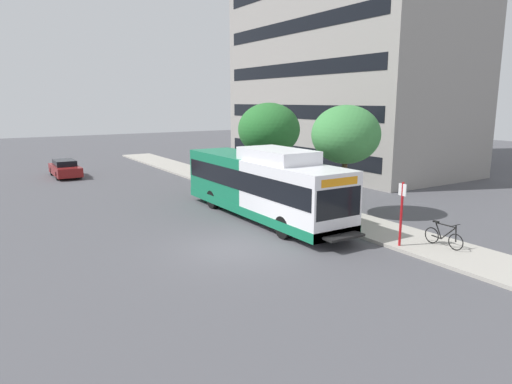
# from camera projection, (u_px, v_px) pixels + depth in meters

# --- Properties ---
(ground_plane) EXTENTS (120.00, 120.00, 0.00)m
(ground_plane) POSITION_uv_depth(u_px,v_px,m) (160.00, 210.00, 25.05)
(ground_plane) COLOR #4C4C51
(sidewalk_curb) EXTENTS (3.00, 56.00, 0.14)m
(sidewalk_curb) POSITION_uv_depth(u_px,v_px,m) (285.00, 201.00, 27.03)
(sidewalk_curb) COLOR #A8A399
(sidewalk_curb) RESTS_ON ground
(transit_bus) EXTENTS (2.58, 12.25, 3.65)m
(transit_bus) POSITION_uv_depth(u_px,v_px,m) (262.00, 185.00, 23.09)
(transit_bus) COLOR white
(transit_bus) RESTS_ON ground
(bus_stop_sign_pole) EXTENTS (0.10, 0.36, 2.60)m
(bus_stop_sign_pole) POSITION_uv_depth(u_px,v_px,m) (402.00, 209.00, 18.18)
(bus_stop_sign_pole) COLOR red
(bus_stop_sign_pole) RESTS_ON sidewalk_curb
(bicycle_parked) EXTENTS (0.52, 1.76, 1.02)m
(bicycle_parked) POSITION_uv_depth(u_px,v_px,m) (444.00, 236.00, 18.27)
(bicycle_parked) COLOR black
(bicycle_parked) RESTS_ON sidewalk_curb
(street_tree_near_stop) EXTENTS (3.46, 3.46, 5.55)m
(street_tree_near_stop) POSITION_uv_depth(u_px,v_px,m) (346.00, 135.00, 22.99)
(street_tree_near_stop) COLOR #4C3823
(street_tree_near_stop) RESTS_ON sidewalk_curb
(street_tree_mid_block) EXTENTS (4.01, 4.01, 5.64)m
(street_tree_mid_block) POSITION_uv_depth(u_px,v_px,m) (269.00, 130.00, 29.60)
(street_tree_mid_block) COLOR #4C3823
(street_tree_mid_block) RESTS_ON sidewalk_curb
(parked_car_far_lane) EXTENTS (1.80, 4.50, 1.33)m
(parked_car_far_lane) POSITION_uv_depth(u_px,v_px,m) (65.00, 168.00, 35.97)
(parked_car_far_lane) COLOR maroon
(parked_car_far_lane) RESTS_ON ground
(lattice_comm_tower) EXTENTS (1.10, 1.10, 30.89)m
(lattice_comm_tower) POSITION_uv_depth(u_px,v_px,m) (258.00, 65.00, 57.33)
(lattice_comm_tower) COLOR #B7B7BC
(lattice_comm_tower) RESTS_ON ground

